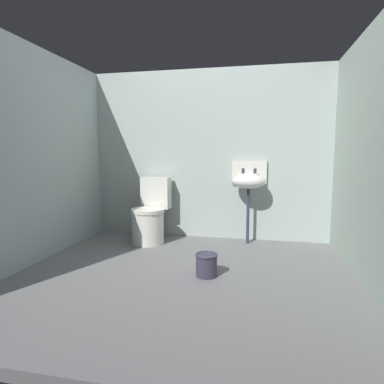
% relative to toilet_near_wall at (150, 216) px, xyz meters
% --- Properties ---
extents(ground_plane, '(3.38, 2.95, 0.08)m').
position_rel_toilet_near_wall_xyz_m(ground_plane, '(0.65, -0.92, -0.36)').
color(ground_plane, slate).
extents(wall_back, '(3.38, 0.10, 2.11)m').
position_rel_toilet_near_wall_xyz_m(wall_back, '(0.65, 0.40, 0.74)').
color(wall_back, '#9FADA8').
rests_on(wall_back, ground).
extents(wall_left, '(0.10, 2.75, 2.11)m').
position_rel_toilet_near_wall_xyz_m(wall_left, '(-0.90, -0.82, 0.74)').
color(wall_left, '#9BADAC').
rests_on(wall_left, ground).
extents(wall_right, '(0.10, 2.75, 2.11)m').
position_rel_toilet_near_wall_xyz_m(wall_right, '(2.19, -0.82, 0.74)').
color(wall_right, '#9EAFA2').
rests_on(wall_right, ground).
extents(toilet_near_wall, '(0.41, 0.60, 0.78)m').
position_rel_toilet_near_wall_xyz_m(toilet_near_wall, '(0.00, 0.00, 0.00)').
color(toilet_near_wall, silver).
rests_on(toilet_near_wall, ground).
extents(sink, '(0.42, 0.35, 0.99)m').
position_rel_toilet_near_wall_xyz_m(sink, '(1.17, 0.19, 0.43)').
color(sink, '#353145').
rests_on(sink, ground).
extents(bucket, '(0.20, 0.20, 0.20)m').
position_rel_toilet_near_wall_xyz_m(bucket, '(0.85, -0.97, -0.22)').
color(bucket, '#353145').
rests_on(bucket, ground).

